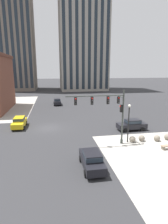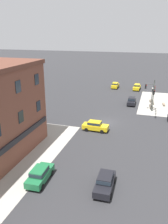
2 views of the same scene
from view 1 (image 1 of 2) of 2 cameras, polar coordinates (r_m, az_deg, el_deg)
name	(u,v)px [view 1 (image 1 of 2)]	position (r m, az deg, el deg)	size (l,w,h in m)	color
ground_plane	(49,128)	(30.01, -10.84, -4.84)	(320.00, 320.00, 0.00)	#2D2D30
traffic_signal_main	(110,108)	(22.38, 8.04, 1.08)	(7.06, 2.09, 6.71)	#383D38
bollard_sphere_curb_a	(132,139)	(24.63, 14.68, -8.10)	(0.78, 0.78, 0.78)	gray
bollard_sphere_curb_b	(142,138)	(25.33, 17.33, -7.68)	(0.78, 0.78, 0.78)	gray
bollard_sphere_curb_c	(157,138)	(25.98, 21.54, -7.48)	(0.78, 0.78, 0.78)	gray
bollard_sphere_curb_d	(167,137)	(26.96, 24.29, -7.00)	(0.78, 0.78, 0.78)	gray
bench_near_signal	(168,146)	(24.04, 24.53, -9.60)	(1.84, 0.67, 0.49)	#9E7F66
street_lamp_corner_near	(129,119)	(23.64, 13.60, -1.97)	(0.36, 0.36, 4.92)	black
car_main_northbound_far	(92,159)	(17.80, 2.42, -14.31)	(1.90, 4.40, 1.68)	black
car_main_southbound_near	(57,101)	(48.80, -8.24, 3.26)	(1.93, 4.42, 1.68)	black
car_cross_westbound	(132,124)	(29.14, 14.55, -3.68)	(4.44, 1.97, 1.68)	black
car_main_mid	(19,122)	(31.26, -19.29, -2.88)	(1.97, 4.44, 1.68)	gold
residential_tower_skyline_right	(83,26)	(87.32, -0.41, 25.08)	(20.27, 17.68, 54.59)	#9E998E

